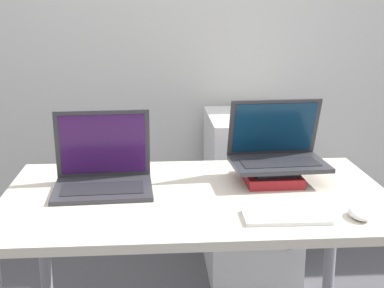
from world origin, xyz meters
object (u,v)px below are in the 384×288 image
at_px(laptop_on_books, 277,151).
at_px(mini_fridge, 251,196).
at_px(mouse, 360,214).
at_px(laptop_left, 103,174).
at_px(wireless_keyboard, 286,216).
at_px(book_stack, 270,173).

distance_m(laptop_on_books, mini_fridge, 0.86).
bearing_deg(laptop_on_books, mouse, -66.05).
relative_size(laptop_on_books, mouse, 3.46).
bearing_deg(mouse, laptop_left, 157.38).
height_order(laptop_left, wireless_keyboard, laptop_left).
height_order(laptop_left, book_stack, laptop_left).
bearing_deg(laptop_on_books, laptop_left, -175.44).
height_order(book_stack, mini_fridge, mini_fridge).
bearing_deg(laptop_left, wireless_keyboard, -29.02).
bearing_deg(laptop_left, laptop_on_books, 4.56).
bearing_deg(mouse, book_stack, 117.10).
bearing_deg(wireless_keyboard, laptop_on_books, 81.81).
xyz_separation_m(wireless_keyboard, mini_fridge, (0.10, 1.11, -0.35)).
height_order(book_stack, laptop_on_books, laptop_on_books).
relative_size(book_stack, mini_fridge, 0.28).
bearing_deg(laptop_on_books, mini_fridge, 86.18).
relative_size(laptop_left, wireless_keyboard, 1.34).
height_order(laptop_on_books, wireless_keyboard, laptop_on_books).
xyz_separation_m(book_stack, mini_fridge, (0.07, 0.74, -0.37)).
bearing_deg(book_stack, laptop_left, -175.77).
distance_m(book_stack, laptop_on_books, 0.09).
xyz_separation_m(book_stack, wireless_keyboard, (-0.03, -0.37, -0.02)).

